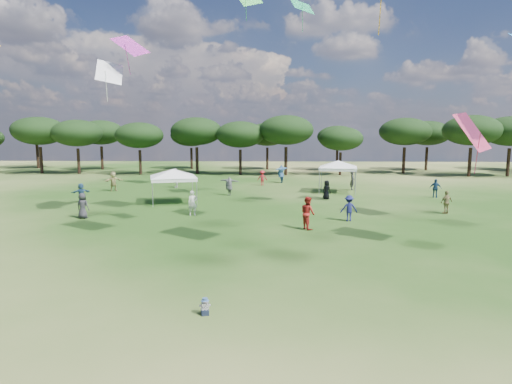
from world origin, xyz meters
TOP-DOWN VIEW (x-y plane):
  - ground at (0.00, 0.00)m, footprint 140.00×140.00m
  - tree_line at (2.39, 47.41)m, footprint 108.78×17.63m
  - tent_left at (-6.12, 22.02)m, footprint 6.55×6.55m
  - tent_right at (7.40, 28.38)m, footprint 6.54×6.54m
  - toddler at (-0.60, 1.79)m, footprint 0.38×0.41m
  - festival_crowd at (-1.18, 26.25)m, footprint 29.59×24.12m

SIDE VIEW (x-z plane):
  - ground at x=0.00m, z-range 0.00..0.00m
  - toddler at x=-0.60m, z-range -0.03..0.49m
  - festival_crowd at x=-1.18m, z-range -0.10..1.83m
  - tent_left at x=-6.12m, z-range 1.04..3.96m
  - tent_right at x=7.40m, z-range 1.17..4.36m
  - tree_line at x=2.39m, z-range 1.54..9.31m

